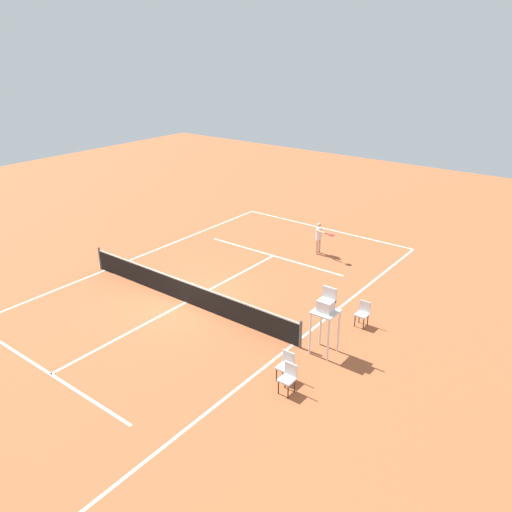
{
  "coord_description": "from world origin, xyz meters",
  "views": [
    {
      "loc": [
        -13.52,
        13.01,
        9.88
      ],
      "look_at": [
        -0.48,
        -4.11,
        0.8
      ],
      "focal_mm": 35.83,
      "sensor_mm": 36.0,
      "label": 1
    }
  ],
  "objects_px": {
    "tennis_ball": "(278,254)",
    "courtside_chair_mid": "(363,313)",
    "umpire_chair": "(326,311)",
    "courtside_chair_far": "(288,377)",
    "courtside_chair_near": "(286,365)",
    "player_serving": "(319,236)"
  },
  "relations": [
    {
      "from": "courtside_chair_far",
      "to": "tennis_ball",
      "type": "bearing_deg",
      "value": -53.32
    },
    {
      "from": "courtside_chair_mid",
      "to": "courtside_chair_far",
      "type": "distance_m",
      "value": 4.99
    },
    {
      "from": "courtside_chair_mid",
      "to": "courtside_chair_near",
      "type": "bearing_deg",
      "value": 84.78
    },
    {
      "from": "player_serving",
      "to": "courtside_chair_mid",
      "type": "distance_m",
      "value": 7.06
    },
    {
      "from": "tennis_ball",
      "to": "courtside_chair_mid",
      "type": "distance_m",
      "value": 7.48
    },
    {
      "from": "umpire_chair",
      "to": "courtside_chair_far",
      "type": "distance_m",
      "value": 2.77
    },
    {
      "from": "umpire_chair",
      "to": "courtside_chair_mid",
      "type": "height_order",
      "value": "umpire_chair"
    },
    {
      "from": "courtside_chair_near",
      "to": "umpire_chair",
      "type": "bearing_deg",
      "value": -94.95
    },
    {
      "from": "player_serving",
      "to": "courtside_chair_far",
      "type": "xyz_separation_m",
      "value": [
        -4.91,
        10.04,
        -0.42
      ]
    },
    {
      "from": "umpire_chair",
      "to": "courtside_chair_near",
      "type": "bearing_deg",
      "value": 85.05
    },
    {
      "from": "player_serving",
      "to": "courtside_chair_near",
      "type": "xyz_separation_m",
      "value": [
        -4.5,
        9.56,
        -0.42
      ]
    },
    {
      "from": "tennis_ball",
      "to": "courtside_chair_near",
      "type": "distance_m",
      "value": 10.23
    },
    {
      "from": "courtside_chair_far",
      "to": "courtside_chair_near",
      "type": "bearing_deg",
      "value": -49.45
    },
    {
      "from": "courtside_chair_mid",
      "to": "courtside_chair_far",
      "type": "bearing_deg",
      "value": 89.97
    },
    {
      "from": "player_serving",
      "to": "courtside_chair_near",
      "type": "distance_m",
      "value": 10.58
    },
    {
      "from": "player_serving",
      "to": "umpire_chair",
      "type": "height_order",
      "value": "umpire_chair"
    },
    {
      "from": "player_serving",
      "to": "tennis_ball",
      "type": "height_order",
      "value": "player_serving"
    },
    {
      "from": "umpire_chair",
      "to": "courtside_chair_far",
      "type": "bearing_deg",
      "value": 95.18
    },
    {
      "from": "tennis_ball",
      "to": "umpire_chair",
      "type": "xyz_separation_m",
      "value": [
        -6.25,
        6.16,
        1.57
      ]
    },
    {
      "from": "courtside_chair_near",
      "to": "courtside_chair_mid",
      "type": "xyz_separation_m",
      "value": [
        -0.41,
        -4.51,
        0.0
      ]
    },
    {
      "from": "player_serving",
      "to": "courtside_chair_near",
      "type": "relative_size",
      "value": 1.71
    },
    {
      "from": "umpire_chair",
      "to": "courtside_chair_far",
      "type": "height_order",
      "value": "umpire_chair"
    }
  ]
}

